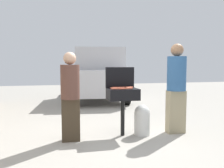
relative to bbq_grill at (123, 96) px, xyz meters
name	(u,v)px	position (x,y,z in m)	size (l,w,h in m)	color
ground_plane	(115,139)	(-0.21, -0.17, -0.80)	(24.00, 24.00, 0.00)	#9E998E
bbq_grill	(123,96)	(0.00, 0.00, 0.00)	(0.60, 0.44, 0.95)	black
grill_lid_open	(120,77)	(0.00, 0.22, 0.36)	(0.60, 0.05, 0.42)	black
hot_dog_0	(117,88)	(-0.13, -0.02, 0.16)	(0.03, 0.03, 0.13)	#AD4228
hot_dog_1	(130,88)	(0.13, -0.04, 0.16)	(0.03, 0.03, 0.13)	#C6593D
hot_dog_2	(129,88)	(0.10, -0.13, 0.16)	(0.03, 0.03, 0.13)	#C6593D
hot_dog_3	(115,89)	(-0.19, -0.13, 0.16)	(0.03, 0.03, 0.13)	#B74C33
hot_dog_4	(129,87)	(0.15, 0.10, 0.16)	(0.03, 0.03, 0.13)	#AD4228
hot_dog_5	(114,88)	(-0.17, 0.05, 0.16)	(0.03, 0.03, 0.13)	#B74C33
hot_dog_6	(122,87)	(0.01, 0.10, 0.16)	(0.03, 0.03, 0.13)	#B74C33
hot_dog_7	(128,88)	(0.11, 0.02, 0.16)	(0.03, 0.03, 0.13)	#B74C33
hot_dog_8	(122,89)	(-0.05, -0.16, 0.16)	(0.03, 0.03, 0.13)	#AD4228
hot_dog_9	(130,87)	(0.19, 0.13, 0.16)	(0.03, 0.03, 0.13)	#AD4228
hot_dog_10	(114,88)	(-0.19, -0.05, 0.16)	(0.03, 0.03, 0.13)	#B74C33
hot_dog_11	(115,88)	(-0.12, 0.11, 0.16)	(0.03, 0.03, 0.13)	#AD4228
hot_dog_12	(121,88)	(-0.05, -0.08, 0.16)	(0.03, 0.03, 0.13)	#C6593D
propane_tank	(142,119)	(0.39, -0.05, -0.48)	(0.32, 0.32, 0.62)	silver
person_left	(70,93)	(-1.03, -0.11, 0.09)	(0.35, 0.35, 1.65)	#3F3323
person_right	(176,85)	(1.13, -0.06, 0.20)	(0.39, 0.39, 1.85)	gray
parked_minivan	(98,74)	(0.36, 5.01, 0.22)	(2.41, 4.58, 2.02)	#B7B7BC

